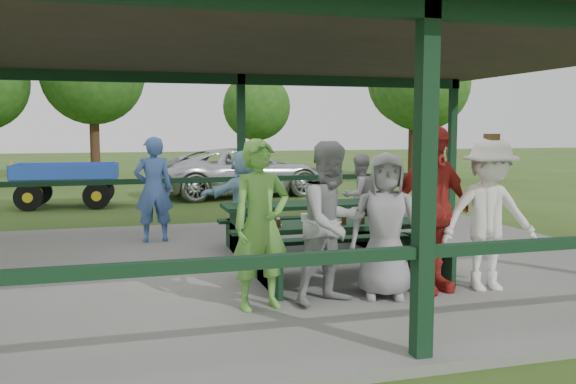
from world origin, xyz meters
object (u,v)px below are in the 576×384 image
object	(u,v)px
contestant_green	(261,225)
farm_trailer	(67,184)
contestant_white_fedora	(489,215)
picnic_table_near	(349,243)
contestant_grey_mid	(385,225)
contestant_grey_left	(332,223)
pickup_truck	(243,172)
contestant_red	(431,209)
spectator_lblue	(244,196)
spectator_blue	(154,189)
spectator_grey	(359,196)
picnic_table_far	(301,221)

from	to	relation	value
contestant_green	farm_trailer	size ratio (longest dim) A/B	0.53
farm_trailer	contestant_white_fedora	bearing A→B (deg)	-58.23
picnic_table_near	contestant_grey_mid	world-z (taller)	contestant_grey_mid
contestant_grey_left	pickup_truck	bearing A→B (deg)	63.97
contestant_red	farm_trailer	world-z (taller)	contestant_red
contestant_grey_mid	pickup_truck	bearing A→B (deg)	106.26
spectator_lblue	spectator_blue	size ratio (longest dim) A/B	0.88
contestant_red	contestant_white_fedora	size ratio (longest dim) A/B	1.05
spectator_blue	pickup_truck	size ratio (longest dim) A/B	0.35
spectator_grey	pickup_truck	distance (m)	7.97
contestant_green	farm_trailer	distance (m)	10.73
picnic_table_near	pickup_truck	distance (m)	10.84
contestant_grey_mid	contestant_red	size ratio (longest dim) A/B	0.85
contestant_grey_mid	spectator_blue	world-z (taller)	spectator_blue
contestant_green	pickup_truck	xyz separation A→B (m)	(2.21, 11.68, -0.29)
spectator_blue	spectator_grey	distance (m)	3.58
farm_trailer	contestant_green	bearing A→B (deg)	-71.47
pickup_truck	farm_trailer	bearing A→B (deg)	95.72
contestant_grey_left	contestant_red	size ratio (longest dim) A/B	0.91
pickup_truck	contestant_white_fedora	bearing A→B (deg)	173.61
contestant_green	contestant_grey_mid	xyz separation A→B (m)	(1.46, 0.02, -0.08)
spectator_lblue	pickup_truck	world-z (taller)	spectator_lblue
picnic_table_far	contestant_green	size ratio (longest dim) A/B	1.36
spectator_lblue	pickup_truck	bearing A→B (deg)	-118.95
spectator_blue	contestant_white_fedora	bearing A→B (deg)	126.27
picnic_table_far	spectator_blue	bearing A→B (deg)	147.32
contestant_grey_mid	pickup_truck	xyz separation A→B (m)	(0.75, 11.66, -0.21)
picnic_table_far	spectator_grey	distance (m)	1.61
contestant_grey_mid	spectator_lblue	distance (m)	3.93
spectator_blue	spectator_lblue	bearing A→B (deg)	159.83
picnic_table_far	contestant_grey_left	distance (m)	2.98
spectator_blue	picnic_table_far	bearing A→B (deg)	143.29
contestant_green	spectator_blue	size ratio (longest dim) A/B	1.02
spectator_grey	picnic_table_near	bearing A→B (deg)	49.11
contestant_red	farm_trailer	size ratio (longest dim) A/B	0.57
spectator_blue	pickup_truck	world-z (taller)	spectator_blue
picnic_table_near	spectator_blue	size ratio (longest dim) A/B	1.42
picnic_table_far	spectator_lblue	distance (m)	1.26
contestant_red	contestant_white_fedora	distance (m)	0.71
contestant_white_fedora	spectator_blue	distance (m)	5.63
contestant_green	pickup_truck	distance (m)	11.90
contestant_white_fedora	spectator_grey	distance (m)	3.74
contestant_red	pickup_truck	size ratio (longest dim) A/B	0.38
contestant_grey_left	pickup_truck	distance (m)	11.80
pickup_truck	farm_trailer	distance (m)	5.08
spectator_lblue	picnic_table_far	bearing A→B (deg)	108.89
contestant_grey_left	spectator_blue	distance (m)	4.62
spectator_lblue	spectator_blue	xyz separation A→B (m)	(-1.47, 0.43, 0.11)
picnic_table_far	contestant_green	world-z (taller)	contestant_green
contestant_grey_mid	pickup_truck	size ratio (longest dim) A/B	0.32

